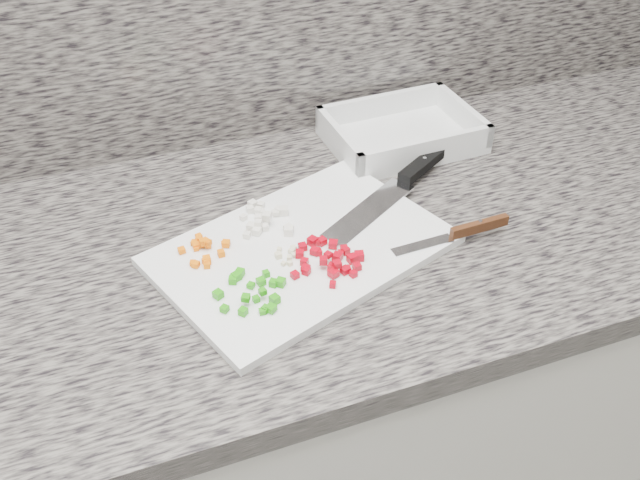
% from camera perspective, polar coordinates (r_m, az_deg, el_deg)
% --- Properties ---
extents(cabinet, '(3.92, 0.62, 0.86)m').
position_cam_1_polar(cabinet, '(1.37, -6.47, -16.25)').
color(cabinet, silver).
rests_on(cabinet, ground).
extents(countertop, '(3.96, 0.64, 0.04)m').
position_cam_1_polar(countertop, '(1.04, -8.20, -1.77)').
color(countertop, '#656059').
rests_on(countertop, cabinet).
extents(cutting_board, '(0.46, 0.38, 0.01)m').
position_cam_1_polar(cutting_board, '(1.01, -1.46, -0.77)').
color(cutting_board, white).
rests_on(cutting_board, countertop).
extents(carrot_pile, '(0.07, 0.08, 0.02)m').
position_cam_1_polar(carrot_pile, '(1.00, -9.19, -0.75)').
color(carrot_pile, orange).
rests_on(carrot_pile, cutting_board).
extents(onion_pile, '(0.08, 0.10, 0.02)m').
position_cam_1_polar(onion_pile, '(1.05, -4.33, 1.72)').
color(onion_pile, silver).
rests_on(onion_pile, cutting_board).
extents(green_pepper_pile, '(0.10, 0.10, 0.02)m').
position_cam_1_polar(green_pepper_pile, '(0.93, -5.36, -4.08)').
color(green_pepper_pile, '#25970D').
rests_on(green_pepper_pile, cutting_board).
extents(red_pepper_pile, '(0.11, 0.11, 0.02)m').
position_cam_1_polar(red_pepper_pile, '(0.98, 0.75, -1.42)').
color(red_pepper_pile, '#AB0212').
rests_on(red_pepper_pile, cutting_board).
extents(garlic_pile, '(0.03, 0.04, 0.01)m').
position_cam_1_polar(garlic_pile, '(0.99, -2.60, -1.13)').
color(garlic_pile, beige).
rests_on(garlic_pile, cutting_board).
extents(chef_knife, '(0.28, 0.19, 0.02)m').
position_cam_1_polar(chef_knife, '(1.14, 6.92, 4.90)').
color(chef_knife, silver).
rests_on(chef_knife, cutting_board).
extents(paring_knife, '(0.19, 0.02, 0.02)m').
position_cam_1_polar(paring_knife, '(1.04, 11.55, 0.71)').
color(paring_knife, silver).
rests_on(paring_knife, cutting_board).
extents(tray, '(0.26, 0.19, 0.05)m').
position_cam_1_polar(tray, '(1.27, 6.57, 8.42)').
color(tray, silver).
rests_on(tray, countertop).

